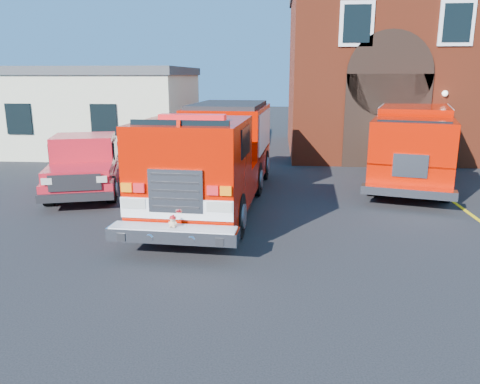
# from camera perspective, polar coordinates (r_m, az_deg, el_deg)

# --- Properties ---
(ground) EXTENTS (100.00, 100.00, 0.00)m
(ground) POSITION_cam_1_polar(r_m,az_deg,el_deg) (12.39, 0.45, -4.50)
(ground) COLOR black
(ground) RESTS_ON ground
(parking_stripe_mid) EXTENTS (0.12, 3.00, 0.01)m
(parking_stripe_mid) POSITION_cam_1_polar(r_m,az_deg,el_deg) (17.15, 23.72, -0.43)
(parking_stripe_mid) COLOR yellow
(parking_stripe_mid) RESTS_ON ground
(parking_stripe_far) EXTENTS (0.12, 3.00, 0.01)m
(parking_stripe_far) POSITION_cam_1_polar(r_m,az_deg,el_deg) (19.94, 21.00, 1.72)
(parking_stripe_far) COLOR yellow
(parking_stripe_far) RESTS_ON ground
(fire_station) EXTENTS (15.20, 10.20, 8.45)m
(fire_station) POSITION_cam_1_polar(r_m,az_deg,el_deg) (26.96, 22.90, 13.65)
(fire_station) COLOR maroon
(fire_station) RESTS_ON ground
(side_building) EXTENTS (10.20, 8.20, 4.35)m
(side_building) POSITION_cam_1_polar(r_m,az_deg,el_deg) (26.66, -17.31, 9.69)
(side_building) COLOR #EAE9C2
(side_building) RESTS_ON ground
(fire_engine) EXTENTS (3.34, 9.94, 3.02)m
(fire_engine) POSITION_cam_1_polar(r_m,az_deg,el_deg) (14.68, -2.88, 4.71)
(fire_engine) COLOR black
(fire_engine) RESTS_ON ground
(pickup_truck) EXTENTS (3.70, 6.37, 1.97)m
(pickup_truck) POSITION_cam_1_polar(r_m,az_deg,el_deg) (17.24, -18.19, 3.29)
(pickup_truck) COLOR black
(pickup_truck) RESTS_ON ground
(secondary_truck) EXTENTS (4.82, 8.92, 2.77)m
(secondary_truck) POSITION_cam_1_polar(r_m,az_deg,el_deg) (18.94, 20.26, 5.81)
(secondary_truck) COLOR black
(secondary_truck) RESTS_ON ground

